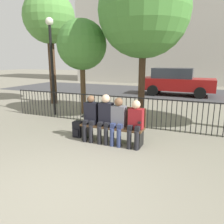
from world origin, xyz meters
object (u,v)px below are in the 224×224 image
at_px(park_bench, 113,123).
at_px(tree_1, 144,12).
at_px(seated_person_2, 118,119).
at_px(tree_3, 49,19).
at_px(parked_car_0, 176,81).
at_px(tree_0, 82,45).
at_px(backpack, 78,129).
at_px(seated_person_0, 91,116).
at_px(lamp_post, 51,52).
at_px(seated_person_3, 135,121).
at_px(seated_person_1, 105,116).

xyz_separation_m(park_bench, tree_1, (0.03, 2.52, 3.11)).
xyz_separation_m(seated_person_2, tree_3, (-4.86, 3.83, 3.24)).
relative_size(park_bench, parked_car_0, 0.38).
height_order(park_bench, tree_3, tree_3).
height_order(seated_person_2, tree_0, tree_0).
distance_m(tree_1, tree_3, 4.86).
xyz_separation_m(backpack, tree_0, (-1.25, 2.47, 2.38)).
bearing_deg(tree_1, tree_3, 165.87).
distance_m(seated_person_0, lamp_post, 3.68).
bearing_deg(park_bench, backpack, -178.40).
bearing_deg(seated_person_0, park_bench, 12.60).
xyz_separation_m(park_bench, backpack, (-1.03, -0.03, -0.28)).
bearing_deg(tree_1, tree_0, -177.96).
bearing_deg(tree_0, seated_person_3, -41.53).
distance_m(tree_1, lamp_post, 3.54).
distance_m(tree_0, parked_car_0, 7.08).
height_order(tree_0, tree_3, tree_3).
distance_m(seated_person_3, tree_0, 4.34).
bearing_deg(backpack, seated_person_3, -3.55).
bearing_deg(backpack, seated_person_0, -12.40).
distance_m(seated_person_1, backpack, 1.00).
relative_size(seated_person_2, tree_1, 0.23).
xyz_separation_m(seated_person_2, tree_0, (-2.46, 2.57, 1.94)).
height_order(park_bench, backpack, park_bench).
bearing_deg(parked_car_0, tree_3, -135.84).
height_order(tree_0, tree_1, tree_1).
bearing_deg(seated_person_1, park_bench, 38.56).
relative_size(backpack, tree_1, 0.08).
bearing_deg(backpack, tree_1, 67.45).
xyz_separation_m(seated_person_1, seated_person_2, (0.34, -0.00, -0.03)).
xyz_separation_m(seated_person_0, lamp_post, (-2.63, 1.94, 1.69)).
distance_m(backpack, parked_car_0, 8.90).
bearing_deg(park_bench, seated_person_3, -11.92).
xyz_separation_m(park_bench, tree_0, (-2.28, 2.44, 2.11)).
xyz_separation_m(backpack, tree_3, (-3.65, 3.73, 3.68)).
bearing_deg(seated_person_3, seated_person_2, 179.74).
bearing_deg(seated_person_0, seated_person_1, 0.34).
distance_m(park_bench, seated_person_1, 0.28).
bearing_deg(seated_person_1, parked_car_0, 85.83).
relative_size(seated_person_2, parked_car_0, 0.28).
bearing_deg(parked_car_0, seated_person_1, -94.17).
xyz_separation_m(seated_person_3, lamp_post, (-3.83, 1.95, 1.71)).
distance_m(seated_person_0, seated_person_1, 0.42).
bearing_deg(seated_person_0, tree_0, 123.58).
distance_m(seated_person_1, tree_3, 6.73).
relative_size(backpack, tree_0, 0.12).
distance_m(seated_person_3, lamp_post, 4.62).
relative_size(seated_person_2, backpack, 2.72).
height_order(park_bench, tree_0, tree_0).
height_order(backpack, tree_3, tree_3).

